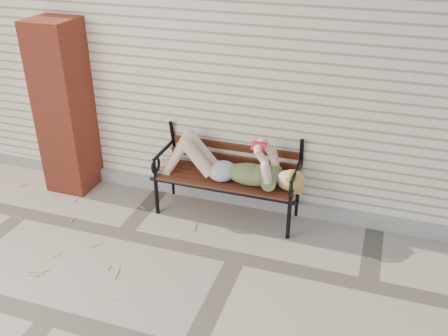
% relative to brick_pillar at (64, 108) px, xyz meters
% --- Properties ---
extents(ground, '(80.00, 80.00, 0.00)m').
position_rel_brick_pillar_xyz_m(ground, '(2.30, -0.75, -1.00)').
color(ground, gray).
rests_on(ground, ground).
extents(house_wall, '(8.00, 4.00, 3.00)m').
position_rel_brick_pillar_xyz_m(house_wall, '(2.30, 2.25, 0.50)').
color(house_wall, beige).
rests_on(house_wall, ground).
extents(foundation_strip, '(8.00, 0.10, 0.15)m').
position_rel_brick_pillar_xyz_m(foundation_strip, '(2.30, 0.22, -0.93)').
color(foundation_strip, '#9E988F').
rests_on(foundation_strip, ground).
extents(brick_pillar, '(0.50, 0.50, 2.00)m').
position_rel_brick_pillar_xyz_m(brick_pillar, '(0.00, 0.00, 0.00)').
color(brick_pillar, '#A63A25').
rests_on(brick_pillar, ground).
extents(garden_bench, '(1.67, 0.67, 1.08)m').
position_rel_brick_pillar_xyz_m(garden_bench, '(1.96, 0.06, -0.39)').
color(garden_bench, black).
rests_on(garden_bench, ground).
extents(reading_woman, '(1.58, 0.36, 0.50)m').
position_rel_brick_pillar_xyz_m(reading_woman, '(1.98, -0.07, -0.36)').
color(reading_woman, '#0A3B49').
rests_on(reading_woman, ground).
extents(straw_scatter, '(2.91, 1.66, 0.01)m').
position_rel_brick_pillar_xyz_m(straw_scatter, '(0.40, -1.07, -0.99)').
color(straw_scatter, tan).
rests_on(straw_scatter, ground).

